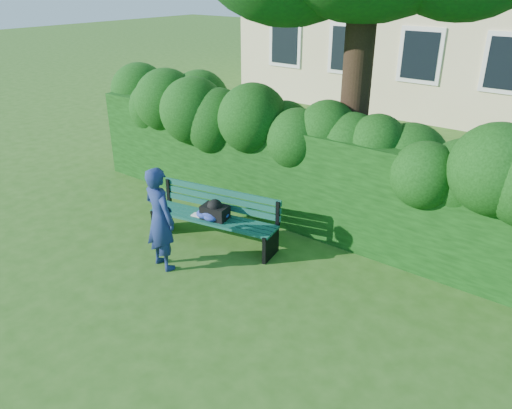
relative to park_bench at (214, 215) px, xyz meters
The scene contains 4 objects.
ground 1.20m from the park_bench, 34.64° to the right, with size 80.00×80.00×0.00m, color #2B5717.
hedge 1.86m from the park_bench, 60.62° to the left, with size 10.00×1.00×1.80m.
park_bench is the anchor object (origin of this frame).
man_reading 1.12m from the park_bench, 95.82° to the right, with size 0.60×0.39×1.63m, color navy.
Camera 1 is at (4.23, -4.85, 4.12)m, focal length 35.00 mm.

